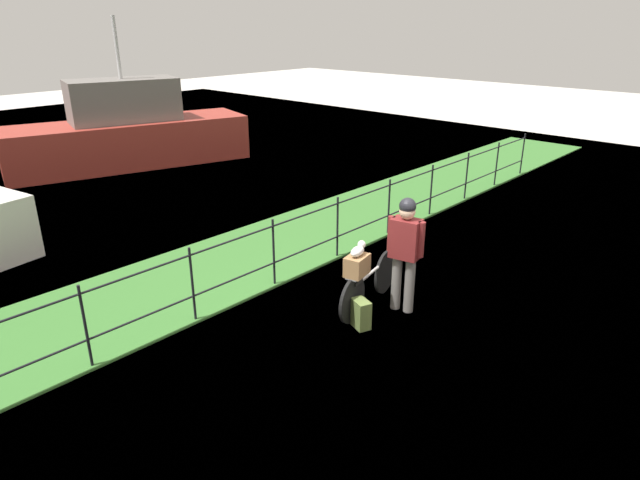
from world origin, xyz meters
TOP-DOWN VIEW (x-y plane):
  - ground_plane at (0.00, 0.00)m, footprint 60.00×60.00m
  - grass_strip at (0.00, 3.44)m, footprint 27.00×2.40m
  - harbor_water at (0.00, 9.51)m, footprint 30.00×30.00m
  - iron_fence at (0.00, 2.32)m, footprint 18.04×0.04m
  - bicycle_main at (0.45, 0.81)m, footprint 1.70×0.38m
  - wooden_crate at (0.07, 0.74)m, footprint 0.40×0.31m
  - terrier_dog at (0.09, 0.74)m, footprint 0.32×0.19m
  - cyclist_person at (0.70, 0.40)m, footprint 0.33×0.53m
  - backpack_on_paving at (-0.08, 0.54)m, footprint 0.27×0.33m
  - mooring_bollard at (2.85, 1.82)m, footprint 0.20×0.20m
  - moored_boat_near at (2.52, 10.98)m, footprint 6.79×3.64m

SIDE VIEW (x-z plane):
  - ground_plane at x=0.00m, z-range 0.00..0.00m
  - harbor_water at x=0.00m, z-range 0.00..0.00m
  - grass_strip at x=0.00m, z-range 0.00..0.03m
  - mooring_bollard at x=2.85m, z-range 0.00..0.36m
  - backpack_on_paving at x=-0.08m, z-range 0.00..0.40m
  - bicycle_main at x=0.45m, z-range 0.02..0.68m
  - iron_fence at x=0.00m, z-range 0.08..1.18m
  - wooden_crate at x=0.07m, z-range 0.67..0.94m
  - moored_boat_near at x=2.52m, z-range -1.11..2.87m
  - cyclist_person at x=0.70m, z-range 0.16..1.84m
  - terrier_dog at x=0.09m, z-range 0.93..1.11m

